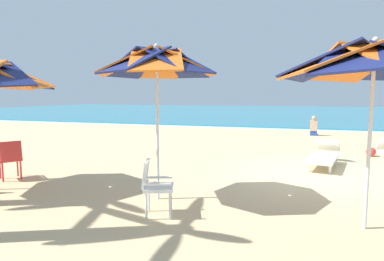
{
  "coord_description": "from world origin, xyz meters",
  "views": [
    {
      "loc": [
        -0.44,
        -7.63,
        1.85
      ],
      "look_at": [
        -2.8,
        -0.13,
        1.0
      ],
      "focal_mm": 30.46,
      "sensor_mm": 36.0,
      "label": 1
    }
  ],
  "objects_px": {
    "beach_umbrella_0": "(374,62)",
    "beach_ball": "(371,152)",
    "plastic_chair_1": "(154,184)",
    "sun_lounger_1": "(324,155)",
    "beach_umbrella_1": "(157,64)",
    "beachgoer_seated": "(313,129)",
    "plastic_chair_3": "(10,157)"
  },
  "relations": [
    {
      "from": "beach_umbrella_0",
      "to": "beach_ball",
      "type": "bearing_deg",
      "value": 78.1
    },
    {
      "from": "plastic_chair_1",
      "to": "sun_lounger_1",
      "type": "bearing_deg",
      "value": 58.75
    },
    {
      "from": "beach_umbrella_1",
      "to": "sun_lounger_1",
      "type": "distance_m",
      "value": 5.34
    },
    {
      "from": "beach_umbrella_0",
      "to": "beach_ball",
      "type": "distance_m",
      "value": 6.56
    },
    {
      "from": "beach_umbrella_0",
      "to": "plastic_chair_1",
      "type": "height_order",
      "value": "beach_umbrella_0"
    },
    {
      "from": "beachgoer_seated",
      "to": "plastic_chair_3",
      "type": "bearing_deg",
      "value": -122.75
    },
    {
      "from": "plastic_chair_1",
      "to": "sun_lounger_1",
      "type": "height_order",
      "value": "plastic_chair_1"
    },
    {
      "from": "beach_ball",
      "to": "beachgoer_seated",
      "type": "height_order",
      "value": "beachgoer_seated"
    },
    {
      "from": "plastic_chair_3",
      "to": "sun_lounger_1",
      "type": "height_order",
      "value": "plastic_chair_3"
    },
    {
      "from": "beach_umbrella_1",
      "to": "plastic_chair_1",
      "type": "height_order",
      "value": "beach_umbrella_1"
    },
    {
      "from": "beach_umbrella_0",
      "to": "beach_umbrella_1",
      "type": "xyz_separation_m",
      "value": [
        -3.27,
        0.34,
        0.09
      ]
    },
    {
      "from": "plastic_chair_1",
      "to": "beach_umbrella_0",
      "type": "bearing_deg",
      "value": 7.98
    },
    {
      "from": "plastic_chair_1",
      "to": "beach_ball",
      "type": "xyz_separation_m",
      "value": [
        4.28,
        6.49,
        -0.36
      ]
    },
    {
      "from": "beach_umbrella_1",
      "to": "plastic_chair_3",
      "type": "xyz_separation_m",
      "value": [
        -3.64,
        0.28,
        -1.88
      ]
    },
    {
      "from": "sun_lounger_1",
      "to": "beachgoer_seated",
      "type": "height_order",
      "value": "beachgoer_seated"
    },
    {
      "from": "beach_ball",
      "to": "beachgoer_seated",
      "type": "distance_m",
      "value": 5.3
    },
    {
      "from": "beach_umbrella_0",
      "to": "beachgoer_seated",
      "type": "relative_size",
      "value": 2.83
    },
    {
      "from": "beach_umbrella_1",
      "to": "plastic_chair_3",
      "type": "distance_m",
      "value": 4.11
    },
    {
      "from": "plastic_chair_1",
      "to": "plastic_chair_3",
      "type": "distance_m",
      "value": 4.04
    },
    {
      "from": "plastic_chair_1",
      "to": "beachgoer_seated",
      "type": "xyz_separation_m",
      "value": [
        2.89,
        11.6,
        -0.2
      ]
    },
    {
      "from": "beach_umbrella_0",
      "to": "sun_lounger_1",
      "type": "bearing_deg",
      "value": 92.96
    },
    {
      "from": "beach_umbrella_0",
      "to": "sun_lounger_1",
      "type": "relative_size",
      "value": 1.18
    },
    {
      "from": "beach_umbrella_0",
      "to": "sun_lounger_1",
      "type": "height_order",
      "value": "beach_umbrella_0"
    },
    {
      "from": "plastic_chair_1",
      "to": "beachgoer_seated",
      "type": "height_order",
      "value": "beachgoer_seated"
    },
    {
      "from": "beach_umbrella_1",
      "to": "plastic_chair_1",
      "type": "relative_size",
      "value": 3.16
    },
    {
      "from": "beach_umbrella_1",
      "to": "beach_ball",
      "type": "xyz_separation_m",
      "value": [
        4.55,
        5.73,
        -2.24
      ]
    },
    {
      "from": "beach_umbrella_1",
      "to": "sun_lounger_1",
      "type": "bearing_deg",
      "value": 51.47
    },
    {
      "from": "beach_umbrella_1",
      "to": "plastic_chair_3",
      "type": "relative_size",
      "value": 3.16
    },
    {
      "from": "plastic_chair_1",
      "to": "sun_lounger_1",
      "type": "distance_m",
      "value": 5.38
    },
    {
      "from": "beach_umbrella_0",
      "to": "beach_ball",
      "type": "height_order",
      "value": "beach_umbrella_0"
    },
    {
      "from": "plastic_chair_3",
      "to": "beach_ball",
      "type": "relative_size",
      "value": 3.15
    },
    {
      "from": "sun_lounger_1",
      "to": "beachgoer_seated",
      "type": "distance_m",
      "value": 7.01
    }
  ]
}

